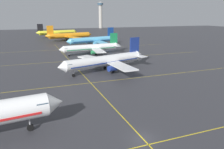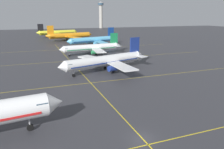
# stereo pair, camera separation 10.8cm
# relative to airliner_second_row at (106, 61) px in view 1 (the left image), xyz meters

# --- Properties ---
(ground_plane) EXTENTS (600.00, 600.00, 0.00)m
(ground_plane) POSITION_rel_airliner_second_row_xyz_m (-8.88, -43.60, -3.83)
(ground_plane) COLOR #333338
(airliner_second_row) EXTENTS (35.45, 30.23, 11.21)m
(airliner_second_row) POSITION_rel_airliner_second_row_xyz_m (0.00, 0.00, 0.00)
(airliner_second_row) COLOR white
(airliner_second_row) RESTS_ON ground
(airliner_third_row) EXTENTS (33.16, 28.41, 10.31)m
(airliner_third_row) POSITION_rel_airliner_second_row_xyz_m (4.39, 34.17, -0.31)
(airliner_third_row) COLOR white
(airliner_third_row) RESTS_ON ground
(airliner_far_left_stand) EXTENTS (36.16, 30.76, 11.36)m
(airliner_far_left_stand) POSITION_rel_airliner_second_row_xyz_m (13.75, 64.64, 0.05)
(airliner_far_left_stand) COLOR #5BB7E5
(airliner_far_left_stand) RESTS_ON ground
(airliner_far_right_stand) EXTENTS (38.19, 32.44, 11.95)m
(airliner_far_right_stand) POSITION_rel_airliner_second_row_xyz_m (4.49, 98.98, 0.26)
(airliner_far_right_stand) COLOR orange
(airliner_far_right_stand) RESTS_ON ground
(airliner_distant_taxiway) EXTENTS (38.21, 32.46, 11.94)m
(airliner_distant_taxiway) POSITION_rel_airliner_second_row_xyz_m (-0.65, 132.01, 0.25)
(airliner_distant_taxiway) COLOR yellow
(airliner_distant_taxiway) RESTS_ON ground
(taxiway_markings) EXTENTS (139.60, 149.15, 0.01)m
(taxiway_markings) POSITION_rel_airliner_second_row_xyz_m (-8.88, 5.24, -3.82)
(taxiway_markings) COLOR yellow
(taxiway_markings) RESTS_ON ground
(control_tower) EXTENTS (8.82, 8.82, 38.49)m
(control_tower) POSITION_rel_airliner_second_row_xyz_m (78.85, 249.91, 18.48)
(control_tower) COLOR #ADA89E
(control_tower) RESTS_ON ground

